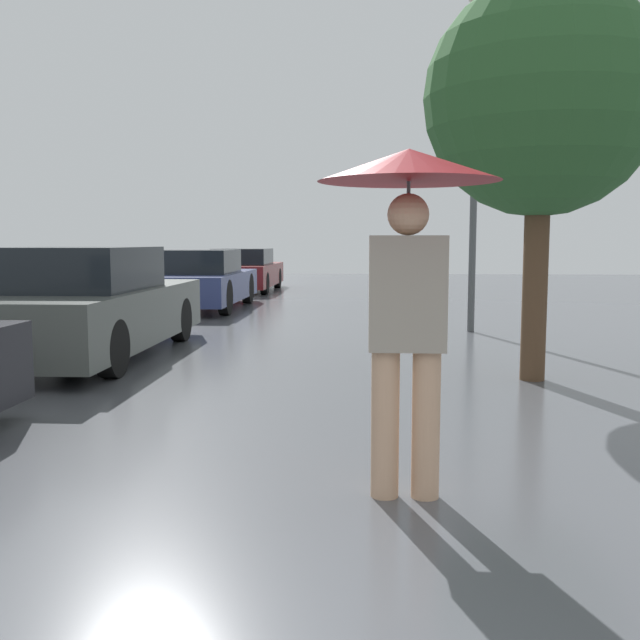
% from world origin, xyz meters
% --- Properties ---
extents(pedestrian, '(0.95, 0.95, 1.85)m').
position_xyz_m(pedestrian, '(0.34, 3.08, 1.41)').
color(pedestrian, tan).
rests_on(pedestrian, ground_plane).
extents(parked_car_second, '(1.75, 4.35, 1.31)m').
position_xyz_m(parked_car_second, '(-3.21, 7.61, 0.61)').
color(parked_car_second, '#4C514C').
rests_on(parked_car_second, ground_plane).
extents(parked_car_third, '(1.78, 4.19, 1.21)m').
position_xyz_m(parked_car_third, '(-3.29, 13.74, 0.57)').
color(parked_car_third, navy).
rests_on(parked_car_third, ground_plane).
extents(parked_car_farthest, '(1.70, 4.45, 1.18)m').
position_xyz_m(parked_car_farthest, '(-3.25, 19.17, 0.55)').
color(parked_car_farthest, maroon).
rests_on(parked_car_farthest, ground_plane).
extents(tree, '(2.25, 2.25, 3.86)m').
position_xyz_m(tree, '(1.79, 6.46, 2.72)').
color(tree, brown).
rests_on(tree, ground_plane).
extents(street_lamp, '(0.37, 0.37, 5.20)m').
position_xyz_m(street_lamp, '(1.75, 10.30, 3.68)').
color(street_lamp, '#515456').
rests_on(street_lamp, ground_plane).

